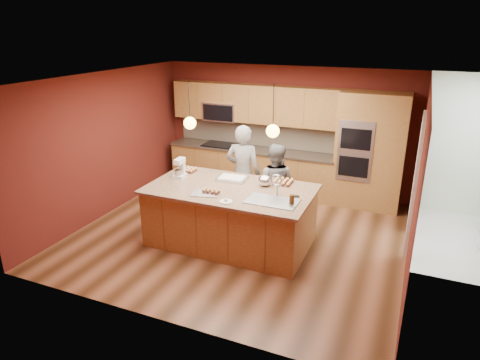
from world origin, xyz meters
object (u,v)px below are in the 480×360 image
at_px(person_right, 274,184).
at_px(mixing_bowl, 265,181).
at_px(island, 231,215).
at_px(person_left, 243,173).
at_px(stand_mixer, 180,169).

relative_size(person_right, mixing_bowl, 6.60).
relative_size(island, person_right, 1.76).
bearing_deg(island, mixing_bowl, 33.47).
bearing_deg(person_right, person_left, -2.47).
xyz_separation_m(stand_mixer, mixing_bowl, (1.50, 0.17, -0.05)).
height_order(person_left, person_right, person_left).
bearing_deg(person_right, mixing_bowl, 92.58).
relative_size(stand_mixer, mixing_bowl, 1.46).
relative_size(person_right, stand_mixer, 4.53).
height_order(island, mixing_bowl, island).
height_order(island, stand_mixer, island).
bearing_deg(person_left, stand_mixer, 42.51).
xyz_separation_m(island, mixing_bowl, (0.47, 0.31, 0.58)).
xyz_separation_m(person_right, stand_mixer, (-1.44, -0.87, 0.37)).
bearing_deg(island, person_left, 101.49).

